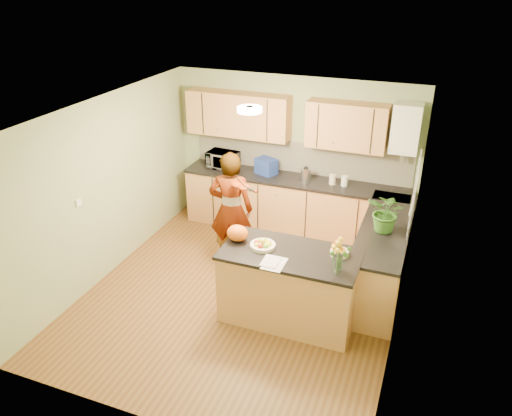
% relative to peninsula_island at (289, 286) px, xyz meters
% --- Properties ---
extents(floor, '(4.50, 4.50, 0.00)m').
position_rel_peninsula_island_xyz_m(floor, '(-0.73, 0.25, -0.47)').
color(floor, brown).
rests_on(floor, ground).
extents(ceiling, '(4.00, 4.50, 0.02)m').
position_rel_peninsula_island_xyz_m(ceiling, '(-0.73, 0.25, 2.03)').
color(ceiling, white).
rests_on(ceiling, wall_back).
extents(wall_back, '(4.00, 0.02, 2.50)m').
position_rel_peninsula_island_xyz_m(wall_back, '(-0.73, 2.50, 0.78)').
color(wall_back, '#91A475').
rests_on(wall_back, floor).
extents(wall_front, '(4.00, 0.02, 2.50)m').
position_rel_peninsula_island_xyz_m(wall_front, '(-0.73, -2.00, 0.78)').
color(wall_front, '#91A475').
rests_on(wall_front, floor).
extents(wall_left, '(0.02, 4.50, 2.50)m').
position_rel_peninsula_island_xyz_m(wall_left, '(-2.73, 0.25, 0.78)').
color(wall_left, '#91A475').
rests_on(wall_left, floor).
extents(wall_right, '(0.02, 4.50, 2.50)m').
position_rel_peninsula_island_xyz_m(wall_right, '(1.27, 0.25, 0.78)').
color(wall_right, '#91A475').
rests_on(wall_right, floor).
extents(back_counter, '(3.64, 0.62, 0.94)m').
position_rel_peninsula_island_xyz_m(back_counter, '(-0.63, 2.20, -0.00)').
color(back_counter, '#C0824C').
rests_on(back_counter, floor).
extents(right_counter, '(0.62, 2.24, 0.94)m').
position_rel_peninsula_island_xyz_m(right_counter, '(0.97, 1.10, -0.00)').
color(right_counter, '#C0824C').
rests_on(right_counter, floor).
extents(splashback, '(3.60, 0.02, 0.52)m').
position_rel_peninsula_island_xyz_m(splashback, '(-0.63, 2.49, 0.73)').
color(splashback, '#EDE8CD').
rests_on(splashback, back_counter).
extents(upper_cabinets, '(3.20, 0.34, 0.70)m').
position_rel_peninsula_island_xyz_m(upper_cabinets, '(-0.90, 2.33, 1.38)').
color(upper_cabinets, '#C0824C').
rests_on(upper_cabinets, wall_back).
extents(boiler, '(0.40, 0.30, 0.86)m').
position_rel_peninsula_island_xyz_m(boiler, '(0.97, 2.34, 1.42)').
color(boiler, white).
rests_on(boiler, wall_back).
extents(window_right, '(0.01, 1.30, 1.05)m').
position_rel_peninsula_island_xyz_m(window_right, '(1.26, 0.85, 1.08)').
color(window_right, white).
rests_on(window_right, wall_right).
extents(light_switch, '(0.02, 0.09, 0.09)m').
position_rel_peninsula_island_xyz_m(light_switch, '(-2.71, -0.35, 0.83)').
color(light_switch, white).
rests_on(light_switch, wall_left).
extents(ceiling_lamp, '(0.30, 0.30, 0.07)m').
position_rel_peninsula_island_xyz_m(ceiling_lamp, '(-0.73, 0.55, 1.99)').
color(ceiling_lamp, '#FFEABF').
rests_on(ceiling_lamp, ceiling).
extents(peninsula_island, '(1.65, 0.84, 0.95)m').
position_rel_peninsula_island_xyz_m(peninsula_island, '(0.00, 0.00, 0.00)').
color(peninsula_island, '#C0824C').
rests_on(peninsula_island, floor).
extents(fruit_dish, '(0.31, 0.31, 0.11)m').
position_rel_peninsula_island_xyz_m(fruit_dish, '(-0.35, -0.00, 0.52)').
color(fruit_dish, beige).
rests_on(fruit_dish, peninsula_island).
extents(orange_bowl, '(0.21, 0.21, 0.12)m').
position_rel_peninsula_island_xyz_m(orange_bowl, '(0.55, 0.15, 0.52)').
color(orange_bowl, beige).
rests_on(orange_bowl, peninsula_island).
extents(flower_vase, '(0.24, 0.24, 0.44)m').
position_rel_peninsula_island_xyz_m(flower_vase, '(0.60, -0.18, 0.76)').
color(flower_vase, silver).
rests_on(flower_vase, peninsula_island).
extents(orange_bag, '(0.33, 0.31, 0.20)m').
position_rel_peninsula_island_xyz_m(orange_bag, '(-0.70, 0.05, 0.57)').
color(orange_bag, orange).
rests_on(orange_bag, peninsula_island).
extents(papers, '(0.24, 0.32, 0.01)m').
position_rel_peninsula_island_xyz_m(papers, '(-0.10, -0.30, 0.48)').
color(papers, silver).
rests_on(papers, peninsula_island).
extents(violinist, '(0.70, 0.53, 1.73)m').
position_rel_peninsula_island_xyz_m(violinist, '(-1.18, 0.96, 0.39)').
color(violinist, tan).
rests_on(violinist, floor).
extents(violin, '(0.63, 0.55, 0.16)m').
position_rel_peninsula_island_xyz_m(violin, '(-0.98, 0.74, 0.91)').
color(violin, '#520F05').
rests_on(violin, violinist).
extents(microwave, '(0.53, 0.38, 0.28)m').
position_rel_peninsula_island_xyz_m(microwave, '(-1.88, 2.24, 0.60)').
color(microwave, white).
rests_on(microwave, back_counter).
extents(blue_box, '(0.39, 0.34, 0.26)m').
position_rel_peninsula_island_xyz_m(blue_box, '(-1.11, 2.24, 0.59)').
color(blue_box, navy).
rests_on(blue_box, back_counter).
extents(kettle, '(0.15, 0.15, 0.28)m').
position_rel_peninsula_island_xyz_m(kettle, '(-0.43, 2.17, 0.58)').
color(kettle, '#B0AFB4').
rests_on(kettle, back_counter).
extents(jar_cream, '(0.11, 0.11, 0.16)m').
position_rel_peninsula_island_xyz_m(jar_cream, '(-0.01, 2.20, 0.54)').
color(jar_cream, beige).
rests_on(jar_cream, back_counter).
extents(jar_white, '(0.13, 0.13, 0.16)m').
position_rel_peninsula_island_xyz_m(jar_white, '(0.18, 2.20, 0.54)').
color(jar_white, white).
rests_on(jar_white, back_counter).
extents(potted_plant, '(0.60, 0.56, 0.53)m').
position_rel_peninsula_island_xyz_m(potted_plant, '(0.97, 0.95, 0.73)').
color(potted_plant, '#366D24').
rests_on(potted_plant, right_counter).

